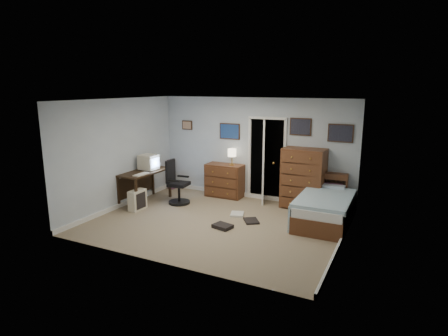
# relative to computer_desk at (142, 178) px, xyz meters

# --- Properties ---
(floor) EXTENTS (5.00, 4.00, 0.02)m
(floor) POSITION_rel_computer_desk_xyz_m (2.29, -0.48, -0.61)
(floor) COLOR gray
(floor) RESTS_ON ground
(computer_desk) EXTENTS (0.66, 1.36, 0.78)m
(computer_desk) POSITION_rel_computer_desk_xyz_m (0.00, 0.00, 0.00)
(computer_desk) COLOR black
(computer_desk) RESTS_ON floor
(crt_monitor) EXTENTS (0.41, 0.38, 0.37)m
(crt_monitor) POSITION_rel_computer_desk_xyz_m (0.12, 0.15, 0.37)
(crt_monitor) COLOR beige
(crt_monitor) RESTS_ON computer_desk
(keyboard) EXTENTS (0.17, 0.42, 0.02)m
(keyboard) POSITION_rel_computer_desk_xyz_m (0.27, -0.35, 0.19)
(keyboard) COLOR beige
(keyboard) RESTS_ON computer_desk
(pc_tower) EXTENTS (0.23, 0.44, 0.47)m
(pc_tower) POSITION_rel_computer_desk_xyz_m (0.29, -0.55, -0.36)
(pc_tower) COLOR beige
(pc_tower) RESTS_ON floor
(office_chair) EXTENTS (0.55, 0.55, 1.05)m
(office_chair) POSITION_rel_computer_desk_xyz_m (0.83, 0.26, -0.19)
(office_chair) COLOR black
(office_chair) RESTS_ON floor
(media_stack) EXTENTS (0.17, 0.17, 0.81)m
(media_stack) POSITION_rel_computer_desk_xyz_m (-0.03, 1.30, -0.19)
(media_stack) COLOR maroon
(media_stack) RESTS_ON floor
(low_dresser) EXTENTS (0.94, 0.48, 0.84)m
(low_dresser) POSITION_rel_computer_desk_xyz_m (1.60, 1.29, -0.18)
(low_dresser) COLOR #55301B
(low_dresser) RESTS_ON floor
(table_lamp) EXTENTS (0.21, 0.21, 0.41)m
(table_lamp) POSITION_rel_computer_desk_xyz_m (1.80, 1.29, 0.54)
(table_lamp) COLOR gold
(table_lamp) RESTS_ON low_dresser
(doorway) EXTENTS (0.96, 1.12, 2.05)m
(doorway) POSITION_rel_computer_desk_xyz_m (2.64, 1.79, 0.41)
(doorway) COLOR black
(doorway) RESTS_ON floor
(tall_dresser) EXTENTS (0.97, 0.60, 1.39)m
(tall_dresser) POSITION_rel_computer_desk_xyz_m (3.62, 1.27, 0.10)
(tall_dresser) COLOR #55301B
(tall_dresser) RESTS_ON floor
(headboard_bookcase) EXTENTS (0.96, 0.30, 0.86)m
(headboard_bookcase) POSITION_rel_computer_desk_xyz_m (4.11, 1.38, -0.14)
(headboard_bookcase) COLOR #55301B
(headboard_bookcase) RESTS_ON floor
(bed) EXTENTS (1.07, 1.96, 0.64)m
(bed) POSITION_rel_computer_desk_xyz_m (4.28, 0.53, -0.30)
(bed) COLOR #55301B
(bed) RESTS_ON floor
(wall_posters) EXTENTS (4.38, 0.04, 0.60)m
(wall_posters) POSITION_rel_computer_desk_xyz_m (2.86, 1.49, 1.15)
(wall_posters) COLOR #331E11
(wall_posters) RESTS_ON floor
(floor_clutter) EXTENTS (0.83, 1.19, 0.07)m
(floor_clutter) POSITION_rel_computer_desk_xyz_m (2.61, -0.34, -0.57)
(floor_clutter) COLOR silver
(floor_clutter) RESTS_ON floor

